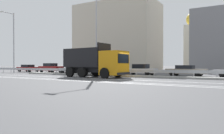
{
  "coord_description": "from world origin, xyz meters",
  "views": [
    {
      "loc": [
        10.05,
        -19.36,
        1.36
      ],
      "look_at": [
        -1.77,
        0.85,
        1.07
      ],
      "focal_mm": 35.0,
      "sensor_mm": 36.0,
      "label": 1
    }
  ],
  "objects_px": {
    "parked_car_5": "(186,70)",
    "street_lamp_1": "(95,25)",
    "dump_truck": "(102,64)",
    "parked_car_1": "(51,68)",
    "parked_car_3": "(104,69)",
    "median_road_sign": "(68,64)",
    "parked_car_4": "(140,70)",
    "church_tower": "(194,42)",
    "street_lamp_0": "(13,40)",
    "parked_car_0": "(28,68)",
    "parked_car_2": "(73,69)"
  },
  "relations": [
    {
      "from": "street_lamp_0",
      "to": "parked_car_5",
      "type": "height_order",
      "value": "street_lamp_0"
    },
    {
      "from": "parked_car_1",
      "to": "parked_car_4",
      "type": "height_order",
      "value": "parked_car_1"
    },
    {
      "from": "parked_car_1",
      "to": "parked_car_5",
      "type": "xyz_separation_m",
      "value": [
        21.85,
        -0.41,
        -0.12
      ]
    },
    {
      "from": "median_road_sign",
      "to": "church_tower",
      "type": "height_order",
      "value": "church_tower"
    },
    {
      "from": "parked_car_4",
      "to": "parked_car_2",
      "type": "bearing_deg",
      "value": 86.85
    },
    {
      "from": "parked_car_1",
      "to": "parked_car_2",
      "type": "bearing_deg",
      "value": 93.99
    },
    {
      "from": "dump_truck",
      "to": "street_lamp_0",
      "type": "relative_size",
      "value": 0.79
    },
    {
      "from": "parked_car_5",
      "to": "church_tower",
      "type": "height_order",
      "value": "church_tower"
    },
    {
      "from": "street_lamp_0",
      "to": "parked_car_1",
      "type": "relative_size",
      "value": 2.05
    },
    {
      "from": "street_lamp_1",
      "to": "parked_car_4",
      "type": "relative_size",
      "value": 2.58
    },
    {
      "from": "parked_car_2",
      "to": "street_lamp_1",
      "type": "bearing_deg",
      "value": -126.09
    },
    {
      "from": "dump_truck",
      "to": "parked_car_1",
      "type": "bearing_deg",
      "value": -112.8
    },
    {
      "from": "dump_truck",
      "to": "median_road_sign",
      "type": "height_order",
      "value": "dump_truck"
    },
    {
      "from": "parked_car_2",
      "to": "parked_car_4",
      "type": "bearing_deg",
      "value": -95.82
    },
    {
      "from": "parked_car_3",
      "to": "parked_car_1",
      "type": "bearing_deg",
      "value": 84.76
    },
    {
      "from": "parked_car_2",
      "to": "dump_truck",
      "type": "bearing_deg",
      "value": -129.55
    },
    {
      "from": "parked_car_3",
      "to": "church_tower",
      "type": "height_order",
      "value": "church_tower"
    },
    {
      "from": "parked_car_2",
      "to": "church_tower",
      "type": "height_order",
      "value": "church_tower"
    },
    {
      "from": "dump_truck",
      "to": "parked_car_1",
      "type": "distance_m",
      "value": 16.53
    },
    {
      "from": "street_lamp_1",
      "to": "parked_car_4",
      "type": "xyz_separation_m",
      "value": [
        3.9,
        4.35,
        -5.34
      ]
    },
    {
      "from": "street_lamp_1",
      "to": "parked_car_5",
      "type": "xyz_separation_m",
      "value": [
        9.54,
        4.34,
        -5.38
      ]
    },
    {
      "from": "parked_car_3",
      "to": "street_lamp_1",
      "type": "bearing_deg",
      "value": -164.15
    },
    {
      "from": "parked_car_2",
      "to": "parked_car_3",
      "type": "relative_size",
      "value": 0.93
    },
    {
      "from": "median_road_sign",
      "to": "parked_car_4",
      "type": "xyz_separation_m",
      "value": [
        8.24,
        4.3,
        -0.73
      ]
    },
    {
      "from": "dump_truck",
      "to": "parked_car_5",
      "type": "xyz_separation_m",
      "value": [
        7.0,
        6.81,
        -0.69
      ]
    },
    {
      "from": "parked_car_1",
      "to": "church_tower",
      "type": "height_order",
      "value": "church_tower"
    },
    {
      "from": "parked_car_0",
      "to": "parked_car_1",
      "type": "bearing_deg",
      "value": 87.26
    },
    {
      "from": "dump_truck",
      "to": "parked_car_1",
      "type": "height_order",
      "value": "dump_truck"
    },
    {
      "from": "parked_car_2",
      "to": "parked_car_0",
      "type": "bearing_deg",
      "value": 85.57
    },
    {
      "from": "dump_truck",
      "to": "parked_car_3",
      "type": "height_order",
      "value": "dump_truck"
    },
    {
      "from": "parked_car_1",
      "to": "parked_car_2",
      "type": "xyz_separation_m",
      "value": [
        4.8,
        -0.07,
        -0.12
      ]
    },
    {
      "from": "parked_car_2",
      "to": "parked_car_4",
      "type": "xyz_separation_m",
      "value": [
        11.41,
        -0.33,
        0.04
      ]
    },
    {
      "from": "median_road_sign",
      "to": "parked_car_2",
      "type": "relative_size",
      "value": 0.65
    },
    {
      "from": "parked_car_5",
      "to": "street_lamp_1",
      "type": "bearing_deg",
      "value": -62.87
    },
    {
      "from": "parked_car_1",
      "to": "parked_car_5",
      "type": "bearing_deg",
      "value": 93.75
    },
    {
      "from": "street_lamp_0",
      "to": "parked_car_0",
      "type": "relative_size",
      "value": 2.25
    },
    {
      "from": "median_road_sign",
      "to": "parked_car_4",
      "type": "relative_size",
      "value": 0.62
    },
    {
      "from": "parked_car_3",
      "to": "parked_car_5",
      "type": "height_order",
      "value": "parked_car_3"
    },
    {
      "from": "parked_car_0",
      "to": "parked_car_3",
      "type": "xyz_separation_m",
      "value": [
        16.14,
        -0.06,
        0.09
      ]
    },
    {
      "from": "dump_truck",
      "to": "street_lamp_1",
      "type": "bearing_deg",
      "value": -130.96
    },
    {
      "from": "street_lamp_0",
      "to": "parked_car_0",
      "type": "xyz_separation_m",
      "value": [
        -2.4,
        4.74,
        -4.48
      ]
    },
    {
      "from": "street_lamp_0",
      "to": "parked_car_2",
      "type": "xyz_separation_m",
      "value": [
        7.99,
        4.69,
        -4.5
      ]
    },
    {
      "from": "median_road_sign",
      "to": "street_lamp_1",
      "type": "height_order",
      "value": "street_lamp_1"
    },
    {
      "from": "street_lamp_0",
      "to": "parked_car_3",
      "type": "distance_m",
      "value": 15.17
    },
    {
      "from": "parked_car_0",
      "to": "church_tower",
      "type": "relative_size",
      "value": 0.3
    },
    {
      "from": "street_lamp_1",
      "to": "parked_car_2",
      "type": "height_order",
      "value": "street_lamp_1"
    },
    {
      "from": "street_lamp_1",
      "to": "parked_car_5",
      "type": "bearing_deg",
      "value": 24.47
    },
    {
      "from": "parked_car_0",
      "to": "parked_car_1",
      "type": "distance_m",
      "value": 5.59
    },
    {
      "from": "parked_car_1",
      "to": "parked_car_4",
      "type": "xyz_separation_m",
      "value": [
        16.21,
        -0.4,
        -0.08
      ]
    },
    {
      "from": "parked_car_0",
      "to": "parked_car_4",
      "type": "relative_size",
      "value": 0.98
    }
  ]
}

